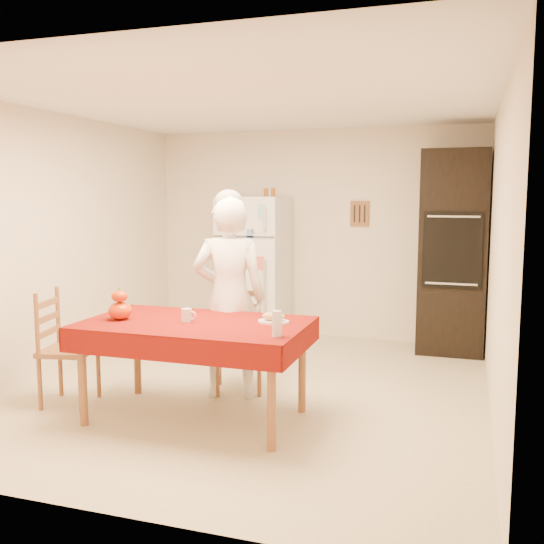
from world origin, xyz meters
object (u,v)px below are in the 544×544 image
at_px(oven_cabinet, 453,252).
at_px(wine_glass, 277,324).
at_px(bread_plate, 274,322).
at_px(dining_table, 195,331).
at_px(refrigerator, 254,268).
at_px(seated_woman, 230,298).
at_px(pumpkin_lower, 120,311).
at_px(coffee_mug, 187,315).
at_px(chair_left, 61,343).
at_px(chair_far, 239,333).

bearing_deg(oven_cabinet, wine_glass, -109.59).
bearing_deg(bread_plate, dining_table, -165.74).
xyz_separation_m(refrigerator, oven_cabinet, (2.28, 0.05, 0.25)).
relative_size(seated_woman, pumpkin_lower, 9.38).
bearing_deg(coffee_mug, wine_glass, -17.03).
height_order(dining_table, chair_left, chair_left).
relative_size(chair_left, seated_woman, 0.56).
height_order(oven_cabinet, seated_woman, oven_cabinet).
relative_size(dining_table, bread_plate, 7.08).
height_order(dining_table, wine_glass, wine_glass).
xyz_separation_m(refrigerator, pumpkin_lower, (-0.11, -2.78, -0.02)).
distance_m(chair_left, coffee_mug, 1.18).
distance_m(chair_left, wine_glass, 1.98).
relative_size(oven_cabinet, seated_woman, 1.29).
xyz_separation_m(chair_far, pumpkin_lower, (-0.63, -0.90, 0.32)).
bearing_deg(wine_glass, pumpkin_lower, 173.07).
bearing_deg(dining_table, coffee_mug, -165.43).
relative_size(oven_cabinet, wine_glass, 12.50).
xyz_separation_m(wine_glass, bread_plate, (-0.15, 0.41, -0.08)).
bearing_deg(bread_plate, oven_cabinet, 64.73).
bearing_deg(chair_far, refrigerator, 86.04).
bearing_deg(oven_cabinet, refrigerator, -178.82).
height_order(chair_far, bread_plate, chair_far).
height_order(refrigerator, chair_far, refrigerator).
bearing_deg(chair_far, pumpkin_lower, -144.94).
xyz_separation_m(chair_left, pumpkin_lower, (0.61, -0.07, 0.32)).
height_order(chair_left, coffee_mug, chair_left).
bearing_deg(dining_table, chair_far, 86.61).
relative_size(dining_table, coffee_mug, 17.00).
bearing_deg(wine_glass, refrigerator, 112.49).
height_order(oven_cabinet, coffee_mug, oven_cabinet).
height_order(chair_left, wine_glass, chair_left).
height_order(oven_cabinet, chair_far, oven_cabinet).
relative_size(chair_far, wine_glass, 5.40).
xyz_separation_m(oven_cabinet, chair_far, (-1.75, -1.93, -0.59)).
bearing_deg(pumpkin_lower, wine_glass, -6.93).
xyz_separation_m(refrigerator, wine_glass, (1.22, -2.94, -0.00)).
relative_size(oven_cabinet, chair_far, 2.32).
xyz_separation_m(coffee_mug, pumpkin_lower, (-0.53, -0.08, 0.02)).
height_order(chair_far, chair_left, same).
bearing_deg(chair_left, refrigerator, -26.24).
bearing_deg(wine_glass, coffee_mug, 162.97).
bearing_deg(chair_far, seated_woman, -108.31).
distance_m(seated_woman, coffee_mug, 0.60).
distance_m(refrigerator, pumpkin_lower, 2.78).
relative_size(dining_table, pumpkin_lower, 9.34).
height_order(oven_cabinet, pumpkin_lower, oven_cabinet).
distance_m(dining_table, wine_glass, 0.80).
height_order(seated_woman, wine_glass, seated_woman).
bearing_deg(oven_cabinet, dining_table, -123.41).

